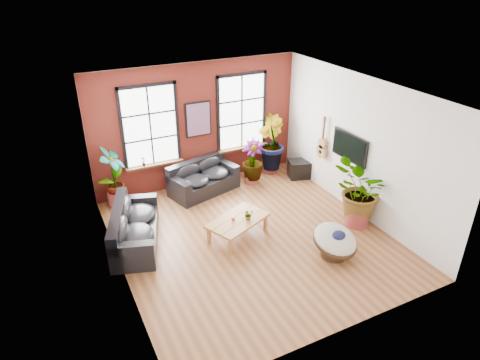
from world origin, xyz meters
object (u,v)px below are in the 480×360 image
object	(u,v)px
coffee_table	(238,221)
papasan_chair	(335,241)
sofa_back	(203,178)
sofa_left	(133,228)

from	to	relation	value
coffee_table	papasan_chair	distance (m)	2.26
sofa_back	papasan_chair	distance (m)	4.34
coffee_table	papasan_chair	world-z (taller)	papasan_chair
sofa_back	sofa_left	world-z (taller)	sofa_left
sofa_left	sofa_back	bearing A→B (deg)	-37.22
sofa_left	coffee_table	xyz separation A→B (m)	(2.27, -0.83, 0.01)
sofa_back	papasan_chair	world-z (taller)	sofa_back
coffee_table	sofa_left	bearing A→B (deg)	136.60
papasan_chair	sofa_left	bearing A→B (deg)	131.89
coffee_table	papasan_chair	size ratio (longest dim) A/B	1.35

